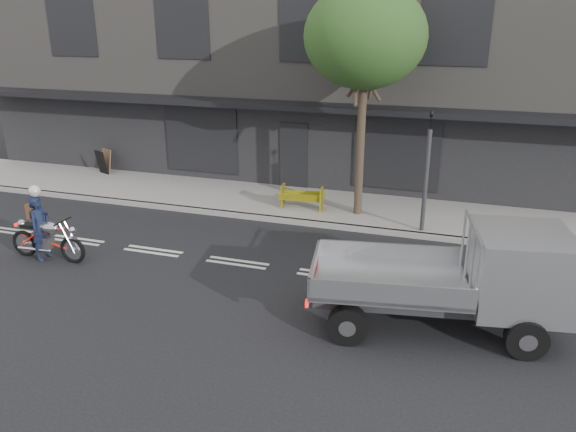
% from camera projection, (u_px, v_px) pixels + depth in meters
% --- Properties ---
extents(ground, '(80.00, 80.00, 0.00)m').
position_uv_depth(ground, '(237.00, 263.00, 14.05)').
color(ground, black).
rests_on(ground, ground).
extents(sidewalk, '(32.00, 3.20, 0.15)m').
position_uv_depth(sidewalk, '(294.00, 203.00, 18.23)').
color(sidewalk, gray).
rests_on(sidewalk, ground).
extents(kerb, '(32.00, 0.20, 0.15)m').
position_uv_depth(kerb, '(278.00, 219.00, 16.80)').
color(kerb, gray).
rests_on(kerb, ground).
extents(building_main, '(26.00, 10.00, 8.00)m').
position_uv_depth(building_main, '(343.00, 63.00, 22.81)').
color(building_main, slate).
rests_on(building_main, ground).
extents(street_tree, '(3.40, 3.40, 6.74)m').
position_uv_depth(street_tree, '(365.00, 37.00, 15.38)').
color(street_tree, '#382B21').
rests_on(street_tree, ground).
extents(traffic_light_pole, '(0.12, 0.12, 3.50)m').
position_uv_depth(traffic_light_pole, '(426.00, 179.00, 15.27)').
color(traffic_light_pole, '#2D2D30').
rests_on(traffic_light_pole, ground).
extents(motorcycle, '(2.17, 0.63, 1.12)m').
position_uv_depth(motorcycle, '(47.00, 238.00, 14.09)').
color(motorcycle, black).
rests_on(motorcycle, ground).
extents(rider, '(0.40, 0.61, 1.66)m').
position_uv_depth(rider, '(41.00, 228.00, 14.04)').
color(rider, '#131B35').
rests_on(rider, ground).
extents(flatbed_ute, '(4.99, 2.65, 2.20)m').
position_uv_depth(flatbed_ute, '(495.00, 273.00, 10.62)').
color(flatbed_ute, black).
rests_on(flatbed_ute, ground).
extents(construction_barrier, '(1.39, 0.69, 0.75)m').
position_uv_depth(construction_barrier, '(300.00, 199.00, 17.24)').
color(construction_barrier, yellow).
rests_on(construction_barrier, sidewalk).
extents(sandwich_board, '(0.67, 0.57, 0.89)m').
position_uv_depth(sandwich_board, '(102.00, 162.00, 21.18)').
color(sandwich_board, black).
rests_on(sandwich_board, sidewalk).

